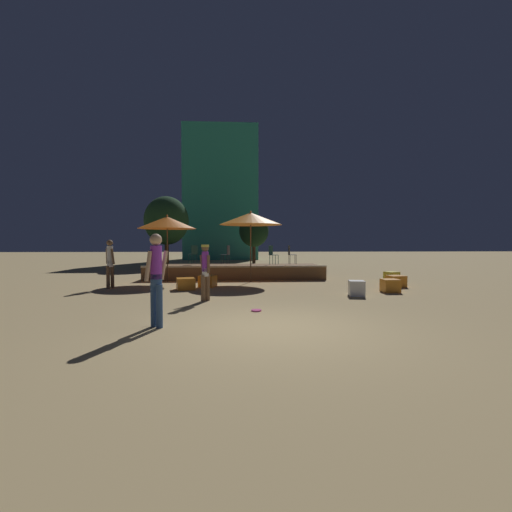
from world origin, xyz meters
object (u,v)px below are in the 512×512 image
at_px(cube_seat_2, 396,281).
at_px(cube_seat_4, 390,286).
at_px(bistro_chair_3, 193,252).
at_px(background_tree_1, 254,231).
at_px(person_2, 156,275).
at_px(cube_seat_5, 208,281).
at_px(patio_umbrella_0, 167,223).
at_px(cube_seat_1, 186,284).
at_px(person_0, 110,262).
at_px(bistro_chair_1, 272,253).
at_px(bistro_chair_0, 291,253).
at_px(bistro_chair_2, 227,253).
at_px(frisbee_disc, 256,310).
at_px(patio_umbrella_1, 251,219).
at_px(cube_seat_0, 392,277).
at_px(person_1, 205,270).
at_px(cube_seat_3, 357,288).
at_px(background_tree_0, 166,221).

distance_m(cube_seat_2, cube_seat_4, 1.58).
relative_size(bistro_chair_3, background_tree_1, 0.22).
bearing_deg(person_2, cube_seat_5, 127.45).
relative_size(patio_umbrella_0, cube_seat_1, 3.79).
distance_m(person_0, bistro_chair_1, 7.16).
height_order(bistro_chair_0, background_tree_1, background_tree_1).
bearing_deg(bistro_chair_2, cube_seat_2, 78.12).
xyz_separation_m(patio_umbrella_0, bistro_chair_2, (2.52, 1.63, -1.35)).
relative_size(cube_seat_4, bistro_chair_2, 0.61).
height_order(cube_seat_4, frisbee_disc, cube_seat_4).
bearing_deg(person_2, bistro_chair_1, 112.35).
xyz_separation_m(cube_seat_1, bistro_chair_3, (-0.32, 4.91, 1.01)).
xyz_separation_m(cube_seat_1, cube_seat_4, (7.12, -1.03, 0.01)).
bearing_deg(cube_seat_5, cube_seat_2, -3.28).
bearing_deg(bistro_chair_0, bistro_chair_1, 100.56).
distance_m(patio_umbrella_1, cube_seat_0, 6.48).
height_order(person_2, frisbee_disc, person_2).
bearing_deg(person_2, bistro_chair_0, 107.97).
xyz_separation_m(cube_seat_0, cube_seat_4, (-1.28, -2.65, -0.02)).
bearing_deg(bistro_chair_1, cube_seat_4, -108.74).
distance_m(cube_seat_5, bistro_chair_2, 3.64).
distance_m(cube_seat_1, person_1, 2.74).
xyz_separation_m(person_1, person_2, (-0.69, -3.09, 0.13)).
distance_m(cube_seat_4, background_tree_1, 17.56).
relative_size(person_2, bistro_chair_1, 2.07).
distance_m(bistro_chair_1, frisbee_disc, 7.98).
distance_m(cube_seat_1, person_0, 3.01).
bearing_deg(cube_seat_3, cube_seat_1, 162.32).
distance_m(cube_seat_3, bistro_chair_2, 7.42).
bearing_deg(person_1, patio_umbrella_0, -108.17).
relative_size(cube_seat_1, bistro_chair_3, 0.85).
bearing_deg(bistro_chair_0, frisbee_disc, 163.29).
bearing_deg(bistro_chair_2, patio_umbrella_1, 48.39).
bearing_deg(bistro_chair_0, bistro_chair_3, 76.63).
distance_m(person_0, background_tree_0, 11.50).
bearing_deg(background_tree_0, frisbee_disc, -71.35).
bearing_deg(cube_seat_3, bistro_chair_0, 101.86).
bearing_deg(person_1, bistro_chair_1, -153.45).
relative_size(bistro_chair_0, bistro_chair_1, 1.00).
distance_m(patio_umbrella_0, cube_seat_3, 8.40).
xyz_separation_m(cube_seat_2, person_2, (-7.72, -5.88, 0.83)).
xyz_separation_m(person_0, bistro_chair_2, (4.23, 3.66, 0.22)).
distance_m(cube_seat_4, bistro_chair_1, 6.03).
xyz_separation_m(cube_seat_4, person_1, (-6.19, -1.46, 0.69)).
relative_size(cube_seat_0, cube_seat_4, 1.12).
xyz_separation_m(bistro_chair_0, frisbee_disc, (-2.13, -7.99, -1.20)).
xyz_separation_m(cube_seat_4, bistro_chair_2, (-5.74, 5.20, 0.99)).
xyz_separation_m(cube_seat_2, bistro_chair_0, (-3.51, 3.61, 1.00)).
xyz_separation_m(patio_umbrella_0, cube_seat_1, (1.15, -2.55, -2.36)).
relative_size(person_0, bistro_chair_2, 2.01).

